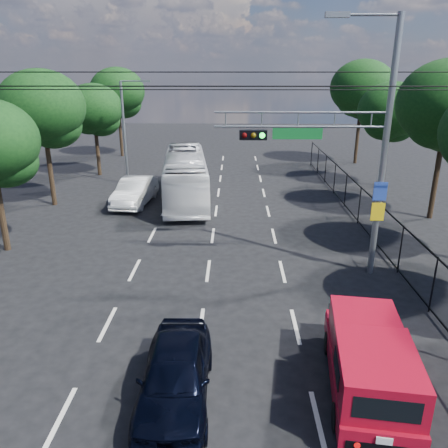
{
  "coord_description": "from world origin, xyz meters",
  "views": [
    {
      "loc": [
        1.01,
        -8.01,
        7.65
      ],
      "look_at": [
        0.69,
        5.76,
        2.8
      ],
      "focal_mm": 35.0,
      "sensor_mm": 36.0,
      "label": 1
    }
  ],
  "objects_px": {
    "signal_mast": "(352,141)",
    "white_bus": "(185,176)",
    "red_pickup": "(368,360)",
    "white_van": "(135,191)",
    "navy_hatchback": "(175,374)"
  },
  "relations": [
    {
      "from": "signal_mast",
      "to": "white_bus",
      "type": "bearing_deg",
      "value": 124.82
    },
    {
      "from": "red_pickup",
      "to": "white_van",
      "type": "height_order",
      "value": "red_pickup"
    },
    {
      "from": "red_pickup",
      "to": "navy_hatchback",
      "type": "relative_size",
      "value": 1.19
    },
    {
      "from": "signal_mast",
      "to": "navy_hatchback",
      "type": "xyz_separation_m",
      "value": [
        -5.65,
        -7.29,
        -4.53
      ]
    },
    {
      "from": "signal_mast",
      "to": "white_van",
      "type": "relative_size",
      "value": 1.98
    },
    {
      "from": "navy_hatchback",
      "to": "white_van",
      "type": "relative_size",
      "value": 0.88
    },
    {
      "from": "red_pickup",
      "to": "white_bus",
      "type": "distance_m",
      "value": 18.56
    },
    {
      "from": "signal_mast",
      "to": "red_pickup",
      "type": "xyz_separation_m",
      "value": [
        -0.94,
        -6.96,
        -4.28
      ]
    },
    {
      "from": "signal_mast",
      "to": "white_bus",
      "type": "relative_size",
      "value": 0.91
    },
    {
      "from": "navy_hatchback",
      "to": "white_bus",
      "type": "distance_m",
      "value": 17.86
    },
    {
      "from": "red_pickup",
      "to": "navy_hatchback",
      "type": "bearing_deg",
      "value": -175.98
    },
    {
      "from": "white_bus",
      "to": "signal_mast",
      "type": "bearing_deg",
      "value": -61.67
    },
    {
      "from": "white_bus",
      "to": "white_van",
      "type": "relative_size",
      "value": 2.18
    },
    {
      "from": "white_van",
      "to": "white_bus",
      "type": "bearing_deg",
      "value": 27.72
    },
    {
      "from": "signal_mast",
      "to": "navy_hatchback",
      "type": "relative_size",
      "value": 2.26
    }
  ]
}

